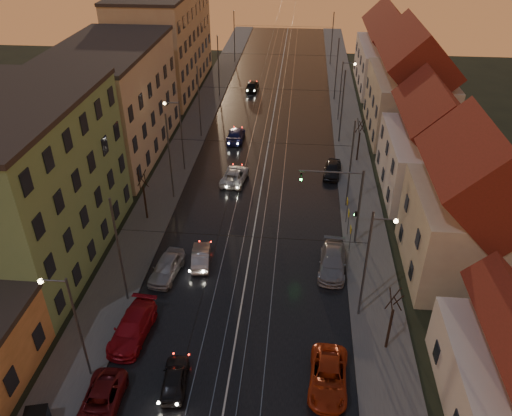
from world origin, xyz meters
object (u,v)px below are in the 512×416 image
(driving_car_2, at_px, (235,175))
(driving_car_4, at_px, (252,86))
(traffic_light_mast, at_px, (348,197))
(parked_right_1, at_px, (333,262))
(driving_car_3, at_px, (236,135))
(street_lamp_2, at_px, (178,129))
(driving_car_0, at_px, (175,378))
(driving_car_1, at_px, (201,256))
(parked_left_3, at_px, (167,267))
(parked_right_0, at_px, (328,377))
(street_lamp_1, at_px, (372,254))
(street_lamp_3, at_px, (343,85))
(parked_left_1, at_px, (101,402))
(parked_right_2, at_px, (332,169))
(parked_left_2, at_px, (133,328))
(street_lamp_0, at_px, (72,319))

(driving_car_2, distance_m, driving_car_4, 29.16)
(traffic_light_mast, distance_m, parked_right_1, 5.57)
(driving_car_3, bearing_deg, traffic_light_mast, 120.51)
(street_lamp_2, xyz_separation_m, driving_car_0, (5.85, -28.26, -4.24))
(driving_car_0, distance_m, driving_car_1, 12.24)
(driving_car_1, distance_m, parked_right_1, 10.79)
(driving_car_0, height_order, driving_car_2, driving_car_2)
(parked_left_3, relative_size, parked_right_0, 0.90)
(parked_right_0, height_order, parked_right_1, parked_right_1)
(driving_car_0, distance_m, parked_left_3, 10.90)
(street_lamp_1, bearing_deg, driving_car_2, 123.71)
(street_lamp_1, xyz_separation_m, parked_right_0, (-2.90, -7.32, -4.18))
(street_lamp_2, bearing_deg, street_lamp_1, -47.68)
(driving_car_3, bearing_deg, driving_car_2, 96.48)
(street_lamp_3, height_order, driving_car_2, street_lamp_3)
(driving_car_0, bearing_deg, driving_car_1, -92.85)
(parked_left_1, relative_size, parked_left_3, 1.03)
(traffic_light_mast, relative_size, driving_car_1, 1.78)
(driving_car_3, bearing_deg, street_lamp_3, -150.35)
(driving_car_0, distance_m, parked_right_2, 30.50)
(street_lamp_1, relative_size, parked_right_2, 1.88)
(street_lamp_1, relative_size, street_lamp_3, 1.00)
(driving_car_1, distance_m, parked_left_1, 14.67)
(driving_car_1, bearing_deg, parked_left_3, 28.15)
(parked_left_1, height_order, parked_right_0, parked_right_0)
(driving_car_3, height_order, driving_car_4, driving_car_4)
(parked_left_3, distance_m, parked_right_1, 13.37)
(driving_car_2, bearing_deg, parked_right_0, 115.89)
(traffic_light_mast, distance_m, parked_left_2, 19.93)
(parked_right_0, bearing_deg, parked_right_1, 90.22)
(parked_left_1, bearing_deg, parked_right_2, 62.52)
(traffic_light_mast, height_order, parked_right_0, traffic_light_mast)
(street_lamp_2, xyz_separation_m, parked_right_2, (16.56, 0.30, -4.16))
(driving_car_3, height_order, parked_right_1, parked_right_1)
(driving_car_1, xyz_separation_m, parked_left_1, (-3.31, -14.30, -0.01))
(street_lamp_3, xyz_separation_m, parked_left_2, (-16.20, -40.46, -4.11))
(street_lamp_2, height_order, parked_left_2, street_lamp_2)
(street_lamp_0, relative_size, parked_right_1, 1.52)
(street_lamp_2, bearing_deg, parked_right_2, 1.03)
(street_lamp_3, xyz_separation_m, parked_right_0, (-2.90, -43.32, -4.18))
(driving_car_1, height_order, parked_right_0, parked_right_0)
(street_lamp_0, distance_m, driving_car_3, 36.96)
(driving_car_1, xyz_separation_m, parked_left_3, (-2.44, -1.77, 0.12))
(street_lamp_0, xyz_separation_m, street_lamp_1, (18.21, 8.00, 0.00))
(traffic_light_mast, distance_m, parked_left_1, 24.15)
(driving_car_0, bearing_deg, parked_left_2, -50.66)
(driving_car_2, height_order, driving_car_4, driving_car_4)
(street_lamp_3, distance_m, parked_right_1, 32.24)
(traffic_light_mast, distance_m, parked_right_2, 12.91)
(driving_car_0, xyz_separation_m, driving_car_4, (-0.69, 55.42, 0.10))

